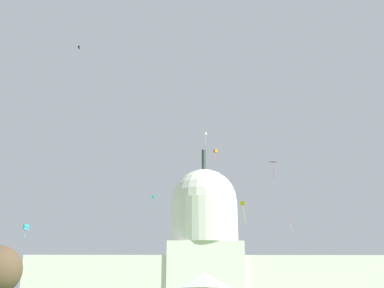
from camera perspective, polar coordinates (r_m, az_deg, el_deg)
The scene contains 9 objects.
capitol_building at distance 201.87m, azimuth 1.56°, elevation -13.94°, with size 145.30×29.08×68.23m.
kite_orange_high at distance 127.77m, azimuth 2.89°, elevation -0.90°, with size 1.14×1.14×4.07m.
kite_cyan_low at distance 81.72m, azimuth -19.78°, elevation -9.61°, with size 1.09×1.10×2.27m.
kite_white_high at distance 143.87m, azimuth 1.69°, elevation 1.27°, with size 0.92×0.96×4.10m.
kite_black_high at distance 110.22m, azimuth -13.98°, elevation 11.44°, with size 0.81×1.47×0.27m.
kite_magenta_mid at distance 96.92m, azimuth 10.03°, elevation -2.45°, with size 1.71×0.83×3.77m.
kite_red_mid at distance 172.05m, azimuth 12.13°, elevation -9.49°, with size 1.45×1.09×3.18m.
kite_yellow_mid at distance 83.10m, azimuth 6.32°, elevation -7.62°, with size 0.96×0.50×3.91m.
kite_turquoise_high at distance 164.89m, azimuth -4.86°, elevation -6.50°, with size 0.97×0.92×4.37m.
Camera 1 is at (-6.36, -31.67, 1.53)m, focal length 43.25 mm.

